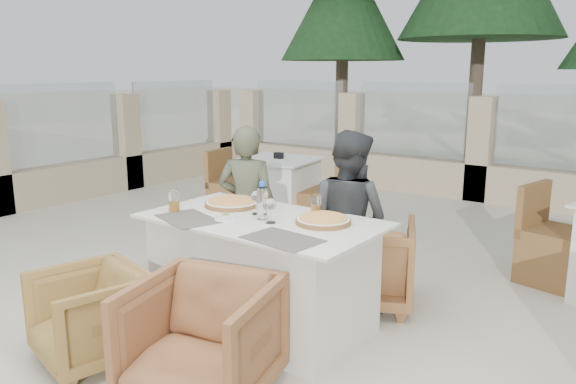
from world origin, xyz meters
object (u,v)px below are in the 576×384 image
Objects in this scene: diner_right at (348,221)px; armchair_far_right at (366,262)px; dining_table at (262,273)px; armchair_far_left at (256,248)px; wine_glass_near at (271,209)px; bg_table_a at (279,192)px; water_bottle at (262,201)px; diner_left at (247,208)px; wine_glass_centre at (256,201)px; armchair_near_right at (202,341)px; pizza_left at (232,203)px; armchair_near_left at (91,316)px; beer_glass_right at (316,205)px; olive_dish at (226,217)px; beer_glass_left at (174,201)px; pizza_right at (323,220)px.

armchair_far_right is at bearing -111.47° from diner_right.
dining_table is 0.75m from armchair_far_left.
bg_table_a is at bearing 126.03° from wine_glass_near.
diner_right reaches higher than water_bottle.
dining_table is 6.26× the size of water_bottle.
diner_left is at bearing 137.74° from dining_table.
wine_glass_near is 0.72m from diner_right.
armchair_near_right is (0.40, -0.95, -0.53)m from wine_glass_centre.
pizza_left is at bearing 38.48° from diner_right.
armchair_near_left is at bearing 66.62° from diner_left.
wine_glass_centre reaches higher than bg_table_a.
water_bottle is 0.39m from beer_glass_right.
diner_right is at bearing 52.69° from wine_glass_centre.
beer_glass_right is at bearing 172.33° from armchair_far_left.
armchair_near_left is 0.86× the size of armchair_near_right.
diner_left reaches higher than pizza_left.
wine_glass_centre is at bearing 74.12° from olive_dish.
olive_dish is 0.92m from armchair_far_left.
armchair_near_right is at bearing -36.23° from beer_glass_left.
diner_left is (-0.45, 0.43, -0.20)m from wine_glass_centre.
armchair_far_right is at bearing 64.35° from water_bottle.
armchair_near_left is (-0.03, -1.53, -0.04)m from armchair_far_left.
armchair_far_left is at bearing 155.88° from pizza_right.
diner_left is at bearing 119.81° from olive_dish.
pizza_right reaches higher than dining_table.
dining_table is at bearing 44.02° from olive_dish.
dining_table is at bearing -20.54° from pizza_left.
wine_glass_near is 0.26× the size of armchair_far_left.
dining_table is 2.23× the size of armchair_far_right.
beer_glass_right reaches higher than armchair_far_right.
diner_left reaches higher than bg_table_a.
dining_table is 0.80m from diner_left.
wine_glass_near is at bearing 116.61° from diner_left.
diner_left reaches higher than water_bottle.
diner_right is (-0.08, -0.15, 0.34)m from armchair_far_right.
beer_glass_right is at bearing 53.71° from dining_table.
beer_glass_right is (0.23, 0.31, 0.45)m from dining_table.
olive_dish is 1.18m from armchair_far_right.
olive_dish is at bearing -105.88° from wine_glass_centre.
wine_glass_near is (0.10, -0.04, -0.04)m from water_bottle.
bg_table_a is at bearing 124.79° from water_bottle.
beer_glass_right is 0.36m from diner_right.
wine_glass_near is 0.75m from beer_glass_left.
armchair_near_left is at bearing -120.76° from beer_glass_right.
wine_glass_centre reaches higher than armchair_far_left.
olive_dish is (-0.07, -0.24, -0.07)m from wine_glass_centre.
armchair_near_left is 1.53m from diner_left.
bg_table_a is (-1.88, 2.00, -0.41)m from pizza_right.
diner_left reaches higher than beer_glass_right.
beer_glass_left is (-0.22, -0.36, 0.05)m from pizza_left.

